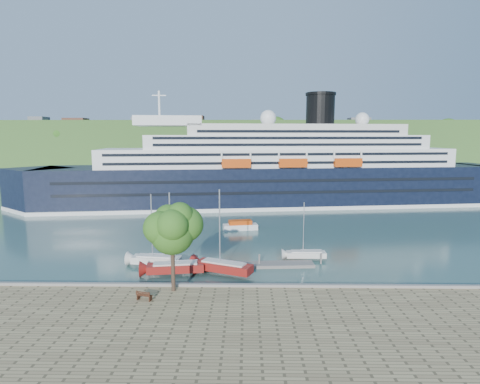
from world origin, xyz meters
The scene contains 12 objects.
ground centered at (0.00, 0.00, 0.00)m, with size 400.00×400.00×0.00m, color #305651.
far_hillside centered at (0.00, 145.00, 12.00)m, with size 400.00×50.00×24.00m, color #355421.
quay_coping centered at (0.00, -0.20, 1.15)m, with size 220.00×0.50×0.30m, color slate.
cruise_ship centered at (8.74, 58.80, 14.26)m, with size 126.99×18.49×28.52m, color black, non-canonical shape.
park_bench centered at (-7.03, -4.10, 1.55)m, with size 1.70×0.70×1.09m, color #442213, non-canonical shape.
promenade_tree centered at (-4.51, -1.50, 6.27)m, with size 6.36×6.36×10.53m, color #265B18, non-canonical shape.
floating_pontoon centered at (3.04, 9.64, 0.21)m, with size 19.15×2.34×0.43m, color gray, non-canonical shape.
sailboat_white_near centered at (-8.83, 9.37, 4.77)m, with size 7.39×2.05×9.55m, color silver, non-canonical shape.
sailboat_red centered at (0.53, 6.25, 5.27)m, with size 8.16×2.27×10.55m, color maroon, non-canonical shape.
sailboat_white_far centered at (11.95, 12.72, 4.00)m, with size 6.20×1.72×8.01m, color silver, non-canonical shape.
tender_launch centered at (2.20, 31.35, 0.90)m, with size 6.54×2.24×1.81m, color #C8410B, non-canonical shape.
sailboat_extra centered at (-5.64, 5.96, 5.11)m, with size 7.91×2.20×10.22m, color maroon, non-canonical shape.
Camera 1 is at (3.43, -43.01, 17.70)m, focal length 30.00 mm.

